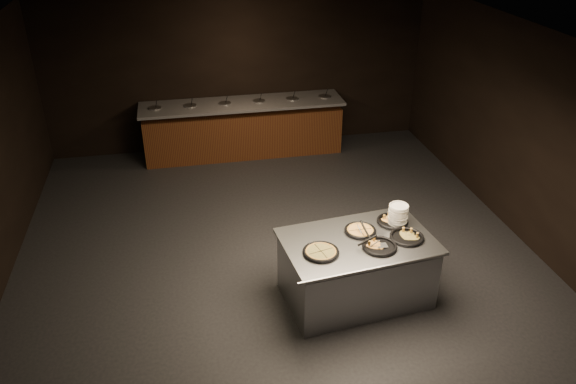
{
  "coord_description": "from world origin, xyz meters",
  "views": [
    {
      "loc": [
        -1.13,
        -6.11,
        4.46
      ],
      "look_at": [
        0.18,
        0.3,
        0.88
      ],
      "focal_mm": 35.0,
      "sensor_mm": 36.0,
      "label": 1
    }
  ],
  "objects_px": {
    "serving_counter": "(356,270)",
    "pan_veggie_whole": "(321,252)",
    "pan_cheese_whole": "(360,230)",
    "plate_stack": "(398,214)"
  },
  "relations": [
    {
      "from": "plate_stack",
      "to": "pan_cheese_whole",
      "type": "height_order",
      "value": "plate_stack"
    },
    {
      "from": "pan_veggie_whole",
      "to": "pan_cheese_whole",
      "type": "relative_size",
      "value": 1.1
    },
    {
      "from": "serving_counter",
      "to": "pan_veggie_whole",
      "type": "distance_m",
      "value": 0.69
    },
    {
      "from": "plate_stack",
      "to": "pan_cheese_whole",
      "type": "distance_m",
      "value": 0.52
    },
    {
      "from": "pan_cheese_whole",
      "to": "serving_counter",
      "type": "bearing_deg",
      "value": -114.73
    },
    {
      "from": "pan_veggie_whole",
      "to": "plate_stack",
      "type": "bearing_deg",
      "value": 21.83
    },
    {
      "from": "plate_stack",
      "to": "pan_cheese_whole",
      "type": "xyz_separation_m",
      "value": [
        -0.5,
        -0.09,
        -0.1
      ]
    },
    {
      "from": "pan_cheese_whole",
      "to": "pan_veggie_whole",
      "type": "bearing_deg",
      "value": -149.38
    },
    {
      "from": "serving_counter",
      "to": "plate_stack",
      "type": "bearing_deg",
      "value": 17.72
    },
    {
      "from": "pan_veggie_whole",
      "to": "pan_cheese_whole",
      "type": "xyz_separation_m",
      "value": [
        0.57,
        0.34,
        -0.0
      ]
    }
  ]
}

